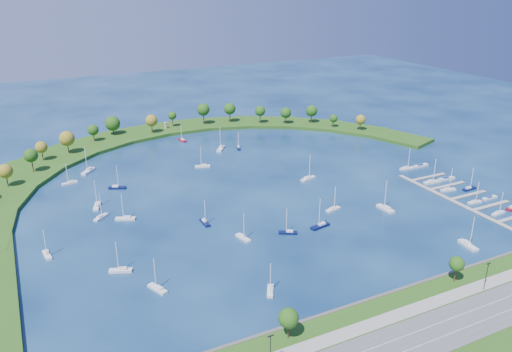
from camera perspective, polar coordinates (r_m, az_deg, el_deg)
name	(u,v)px	position (r m, az deg, el deg)	size (l,w,h in m)	color
ground	(251,188)	(251.37, -0.52, -1.41)	(700.00, 700.00, 0.00)	#071E42
south_shoreline	(433,331)	(163.87, 19.35, -16.22)	(420.00, 43.10, 11.60)	#274C14
breakwater	(135,170)	(280.23, -13.49, 0.67)	(286.74, 247.64, 2.00)	#274C14
breakwater_trees	(167,126)	(323.41, -10.00, 5.54)	(235.57, 91.01, 14.94)	#382314
harbor_tower	(166,125)	(350.34, -10.18, 5.66)	(2.60, 2.60, 4.06)	gray
dock_system	(472,202)	(256.52, 23.27, -2.70)	(24.28, 82.00, 1.60)	gray
moored_boat_0	(288,232)	(208.32, 3.63, -6.31)	(7.70, 5.58, 11.21)	#090F3B
moored_boat_1	(182,140)	(327.80, -8.33, 4.08)	(3.78, 8.00, 11.33)	maroon
moored_boat_2	(238,147)	(309.92, -2.00, 3.27)	(4.16, 7.48, 10.60)	#090F3B
moored_boat_3	(333,208)	(230.53, 8.71, -3.65)	(7.99, 3.77, 11.33)	silver
moored_boat_4	(468,244)	(215.21, 22.84, -7.13)	(3.47, 9.22, 13.23)	silver
moored_boat_5	(157,288)	(176.58, -11.07, -12.31)	(5.27, 8.31, 11.87)	silver
moored_boat_6	(97,206)	(241.84, -17.53, -3.20)	(5.10, 9.13, 12.94)	silver
moored_boat_7	(320,225)	(214.62, 7.28, -5.55)	(9.33, 4.07, 13.28)	#090F3B
moored_boat_8	(203,166)	(280.59, -6.05, 1.17)	(8.69, 4.60, 12.30)	silver
moored_boat_9	(221,148)	(308.49, -4.00, 3.16)	(8.16, 9.72, 14.70)	silver
moored_boat_10	(205,222)	(217.11, -5.80, -5.16)	(2.29, 7.74, 11.33)	#090F3B
moored_boat_11	(117,187)	(260.03, -15.43, -1.20)	(8.79, 5.79, 12.60)	#090F3B
moored_boat_12	(243,237)	(204.03, -1.48, -6.90)	(3.82, 8.17, 11.58)	silver
moored_boat_13	(308,178)	(263.21, 5.92, -0.22)	(9.56, 5.13, 13.53)	silver
moored_boat_14	(386,208)	(235.64, 14.43, -3.51)	(3.29, 9.62, 13.91)	silver
moored_boat_15	(88,170)	(286.50, -18.40, 0.60)	(8.80, 9.34, 14.75)	silver
moored_boat_16	(121,270)	(189.28, -15.03, -10.17)	(8.44, 5.27, 12.03)	silver
moored_boat_17	(270,290)	(172.56, 1.63, -12.76)	(5.35, 7.26, 10.60)	silver
moored_boat_18	(47,254)	(207.86, -22.56, -8.15)	(3.07, 8.00, 11.46)	silver
moored_boat_19	(70,182)	(273.30, -20.31, -0.68)	(7.99, 3.47, 11.36)	silver
moored_boat_20	(101,216)	(230.71, -17.13, -4.39)	(7.23, 6.60, 11.27)	silver
moored_boat_21	(125,218)	(226.38, -14.53, -4.61)	(8.77, 5.64, 12.54)	silver
docked_boat_2	(498,213)	(248.67, 25.71, -3.74)	(7.34, 2.61, 10.58)	silver
docked_boat_4	(475,202)	(255.93, 23.48, -2.66)	(7.31, 2.54, 10.55)	silver
docked_boat_5	(490,198)	(263.94, 24.90, -2.24)	(8.07, 2.34, 1.64)	silver
docked_boat_6	(448,189)	(265.59, 20.88, -1.40)	(8.17, 3.48, 11.64)	silver
docked_boat_7	(469,188)	(270.87, 22.97, -1.27)	(7.96, 2.64, 11.54)	#090F3B
docked_boat_8	(432,182)	(272.43, 19.24, -0.60)	(8.99, 3.17, 12.97)	silver
docked_boat_9	(446,178)	(279.90, 20.72, -0.27)	(9.25, 3.19, 1.85)	silver
docked_boat_10	(407,168)	(287.92, 16.67, 0.89)	(8.44, 3.06, 12.14)	silver
docked_boat_11	(421,165)	(294.52, 18.12, 1.14)	(9.21, 2.92, 1.86)	silver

